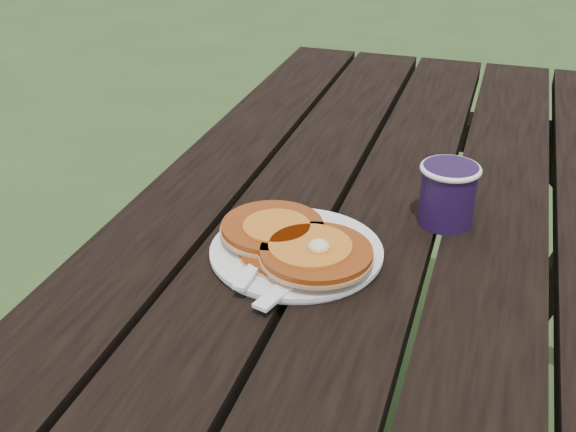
% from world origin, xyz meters
% --- Properties ---
extents(plate, '(0.24, 0.24, 0.01)m').
position_xyz_m(plate, '(-0.09, -0.05, 0.76)').
color(plate, white).
rests_on(plate, picnic_table).
extents(pancake_stack, '(0.21, 0.18, 0.04)m').
position_xyz_m(pancake_stack, '(-0.09, -0.06, 0.77)').
color(pancake_stack, '#943D10').
rests_on(pancake_stack, plate).
extents(knife, '(0.07, 0.18, 0.00)m').
position_xyz_m(knife, '(-0.07, -0.10, 0.76)').
color(knife, white).
rests_on(knife, plate).
extents(fork, '(0.04, 0.16, 0.01)m').
position_xyz_m(fork, '(-0.13, -0.11, 0.77)').
color(fork, white).
rests_on(fork, plate).
extents(coffee_cup, '(0.08, 0.08, 0.09)m').
position_xyz_m(coffee_cup, '(0.08, 0.10, 0.80)').
color(coffee_cup, '#1E0E31').
rests_on(coffee_cup, picnic_table).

